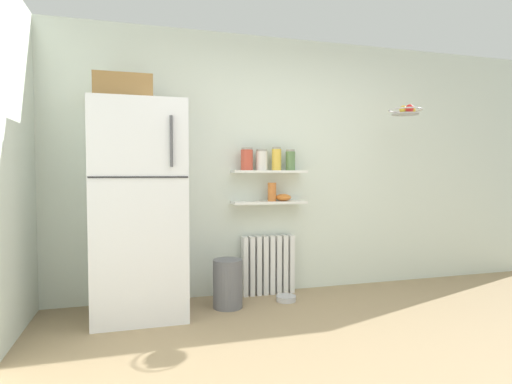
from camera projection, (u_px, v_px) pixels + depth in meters
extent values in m
plane|color=#9E8460|center=(341.00, 351.00, 2.82)|extent=(7.04, 7.04, 0.00)
cube|color=silver|center=(272.00, 166.00, 4.25)|extent=(7.04, 0.10, 2.60)
cube|color=silver|center=(140.00, 210.00, 3.51)|extent=(0.76, 0.72, 1.82)
cube|color=#262628|center=(139.00, 177.00, 3.15)|extent=(0.74, 0.01, 0.01)
cylinder|color=#4C4C51|center=(171.00, 141.00, 3.19)|extent=(0.02, 0.02, 0.40)
cube|color=olive|center=(124.00, 91.00, 3.44)|extent=(0.46, 0.50, 0.20)
cube|color=white|center=(245.00, 266.00, 4.08)|extent=(0.05, 0.12, 0.59)
cube|color=white|center=(251.00, 266.00, 4.10)|extent=(0.05, 0.12, 0.59)
cube|color=white|center=(258.00, 265.00, 4.12)|extent=(0.05, 0.12, 0.59)
cube|color=white|center=(265.00, 265.00, 4.14)|extent=(0.05, 0.12, 0.59)
cube|color=white|center=(271.00, 265.00, 4.16)|extent=(0.05, 0.12, 0.59)
cube|color=white|center=(278.00, 264.00, 4.18)|extent=(0.05, 0.12, 0.59)
cube|color=white|center=(284.00, 264.00, 4.20)|extent=(0.05, 0.12, 0.59)
cube|color=white|center=(291.00, 263.00, 4.22)|extent=(0.05, 0.12, 0.59)
cube|color=white|center=(269.00, 202.00, 4.09)|extent=(0.75, 0.22, 0.02)
cube|color=white|center=(269.00, 172.00, 4.08)|extent=(0.75, 0.22, 0.02)
cylinder|color=#C64C38|center=(247.00, 160.00, 4.01)|extent=(0.12, 0.12, 0.20)
cylinder|color=gray|center=(247.00, 149.00, 4.00)|extent=(0.11, 0.11, 0.02)
cylinder|color=silver|center=(262.00, 161.00, 4.05)|extent=(0.12, 0.12, 0.19)
cylinder|color=gray|center=(262.00, 151.00, 4.05)|extent=(0.11, 0.11, 0.02)
cylinder|color=yellow|center=(276.00, 160.00, 4.09)|extent=(0.10, 0.10, 0.21)
cylinder|color=gray|center=(276.00, 148.00, 4.09)|extent=(0.09, 0.09, 0.02)
cylinder|color=#5B7F4C|center=(290.00, 161.00, 4.13)|extent=(0.10, 0.10, 0.19)
cylinder|color=gray|center=(290.00, 151.00, 4.13)|extent=(0.09, 0.09, 0.02)
cylinder|color=#CC7033|center=(272.00, 192.00, 4.09)|extent=(0.09, 0.09, 0.18)
ellipsoid|color=orange|center=(283.00, 197.00, 4.13)|extent=(0.16, 0.16, 0.07)
cylinder|color=slate|center=(228.00, 283.00, 3.73)|extent=(0.27, 0.27, 0.44)
cylinder|color=#B7B7BC|center=(286.00, 298.00, 3.92)|extent=(0.19, 0.19, 0.05)
torus|color=#B2B2B7|center=(405.00, 110.00, 4.06)|extent=(0.32, 0.32, 0.01)
cylinder|color=#A8A8AD|center=(405.00, 114.00, 4.06)|extent=(0.26, 0.26, 0.01)
sphere|color=gold|center=(412.00, 110.00, 4.07)|extent=(0.07, 0.07, 0.07)
sphere|color=red|center=(404.00, 111.00, 4.11)|extent=(0.08, 0.08, 0.08)
sphere|color=gold|center=(403.00, 109.00, 4.04)|extent=(0.08, 0.08, 0.08)
sphere|color=red|center=(409.00, 108.00, 3.99)|extent=(0.08, 0.08, 0.08)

